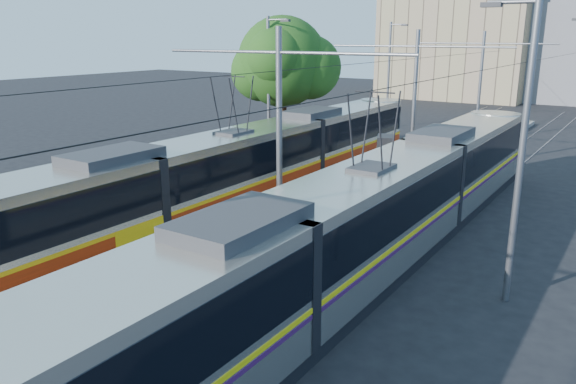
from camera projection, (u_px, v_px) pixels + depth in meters
The scene contains 12 objects.
ground at pixel (85, 350), 12.96m from camera, with size 160.00×160.00×0.00m, color black.
platform at pixel (386, 185), 26.59m from camera, with size 4.00×50.00×0.30m, color gray.
tactile_strip_left at pixel (359, 178), 27.32m from camera, with size 0.70×50.00×0.01m, color gray.
tactile_strip_right at pixel (416, 187), 25.78m from camera, with size 0.70×50.00×0.01m, color gray.
rails at pixel (386, 188), 26.63m from camera, with size 8.71×70.00×0.03m.
tram_left at pixel (235, 172), 22.52m from camera, with size 2.43×29.89×5.50m.
tram_right at pixel (370, 217), 16.53m from camera, with size 2.43×30.60×5.50m.
catenary at pixel (363, 98), 23.13m from camera, with size 9.20×70.00×7.00m.
street_lamps at pixel (422, 93), 28.72m from camera, with size 15.18×38.22×8.00m.
shelter at pixel (384, 164), 24.08m from camera, with size 1.12×1.37×2.61m.
tree at pixel (289, 63), 31.55m from camera, with size 5.59×5.17×8.12m.
building_left at pixel (460, 44), 64.88m from camera, with size 16.32×12.24×12.08m.
Camera 1 is at (10.24, -7.02, 7.02)m, focal length 35.00 mm.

